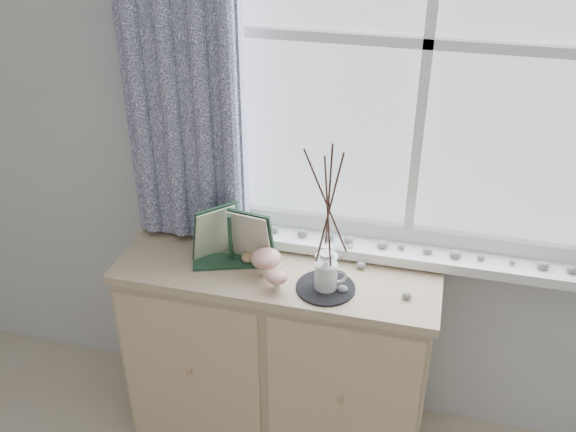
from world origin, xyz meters
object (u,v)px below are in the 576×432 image
(twig_pitcher, at_px, (329,203))
(sideboard, at_px, (279,353))
(toadstool_cluster, at_px, (269,264))
(botanical_book, at_px, (229,240))

(twig_pitcher, bearing_deg, sideboard, 140.28)
(sideboard, height_order, twig_pitcher, twig_pitcher)
(sideboard, bearing_deg, toadstool_cluster, -98.92)
(botanical_book, distance_m, toadstool_cluster, 0.17)
(toadstool_cluster, bearing_deg, sideboard, 81.08)
(toadstool_cluster, bearing_deg, twig_pitcher, -2.97)
(toadstool_cluster, bearing_deg, botanical_book, 167.35)
(sideboard, xyz_separation_m, botanical_book, (-0.17, -0.04, 0.54))
(twig_pitcher, bearing_deg, botanical_book, 157.66)
(sideboard, xyz_separation_m, toadstool_cluster, (-0.01, -0.08, 0.49))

